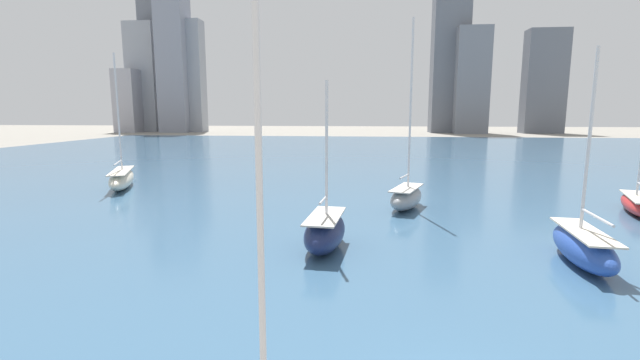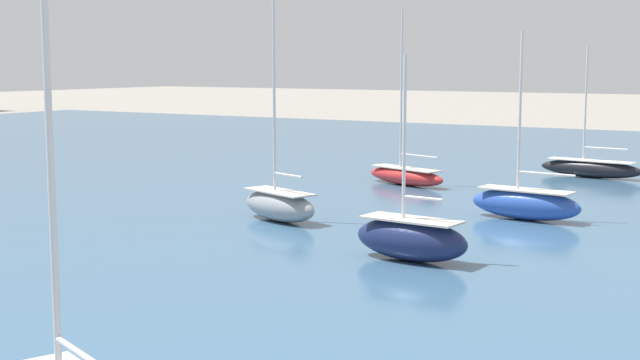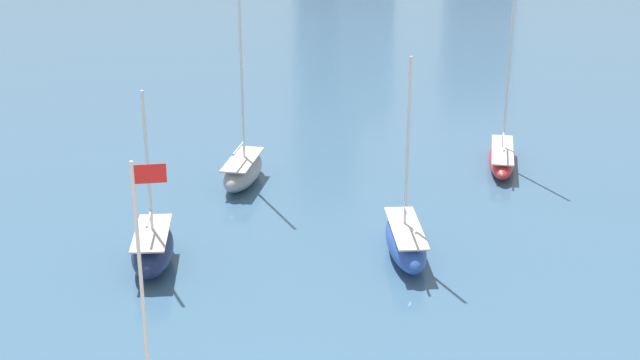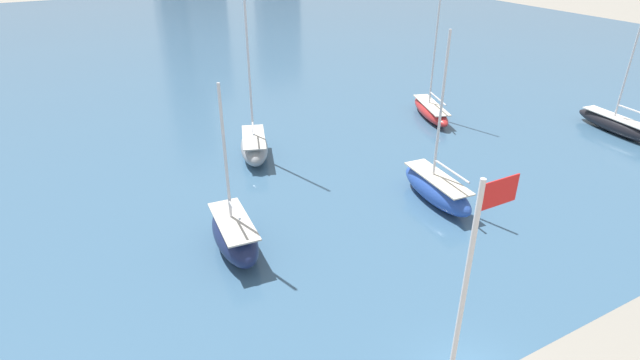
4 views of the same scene
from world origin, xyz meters
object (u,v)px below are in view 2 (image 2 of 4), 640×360
sailboat_black (591,168)px  sailboat_gray (279,203)px  sailboat_navy (411,238)px  sailboat_red (406,174)px  sailboat_blue (525,203)px

sailboat_black → sailboat_gray: size_ratio=0.70×
sailboat_navy → sailboat_red: size_ratio=0.73×
sailboat_black → sailboat_red: bearing=144.1°
sailboat_black → sailboat_red: (-12.75, 11.79, 0.01)m
sailboat_black → sailboat_red: 17.37m
sailboat_black → sailboat_red: sailboat_red is taller
sailboat_blue → sailboat_black: bearing=9.6°
sailboat_navy → sailboat_black: sailboat_black is taller
sailboat_red → sailboat_blue: bearing=-109.0°
sailboat_navy → sailboat_gray: 13.49m
sailboat_gray → sailboat_black: bearing=0.1°
sailboat_black → sailboat_red: size_ratio=0.81×
sailboat_navy → sailboat_red: sailboat_red is taller
sailboat_navy → sailboat_black: 38.19m
sailboat_navy → sailboat_blue: bearing=0.3°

